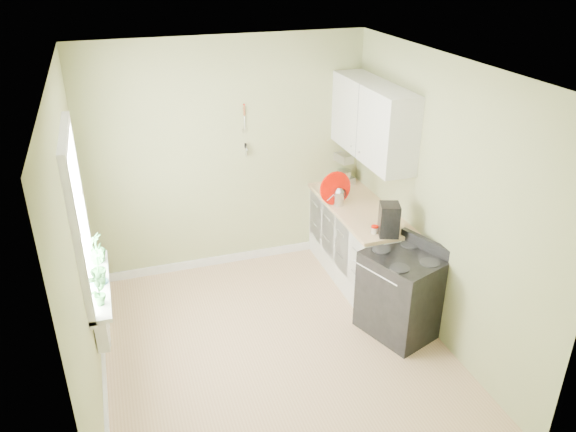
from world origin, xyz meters
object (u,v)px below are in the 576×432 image
object	(u,v)px
stand_mixer	(342,168)
kettle	(339,196)
coffee_maker	(389,221)
stove	(401,293)

from	to	relation	value
stand_mixer	kettle	bearing A→B (deg)	-115.56
kettle	coffee_maker	world-z (taller)	coffee_maker
stand_mixer	coffee_maker	size ratio (longest dim) A/B	1.22
stove	coffee_maker	world-z (taller)	coffee_maker
stove	stand_mixer	xyz separation A→B (m)	(0.10, 1.80, 0.65)
stand_mixer	coffee_maker	world-z (taller)	stand_mixer
stove	kettle	bearing A→B (deg)	99.77
stand_mixer	coffee_maker	xyz separation A→B (m)	(-0.11, -1.44, -0.01)
stove	stand_mixer	size ratio (longest dim) A/B	2.41
stove	stand_mixer	world-z (taller)	stand_mixer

